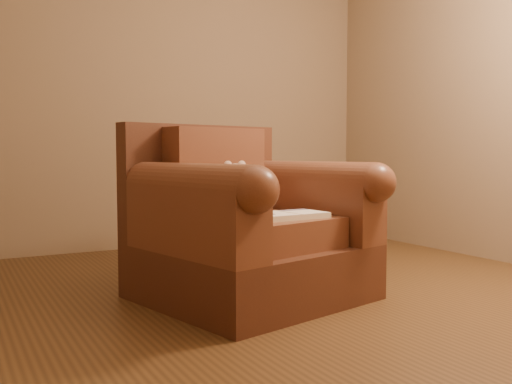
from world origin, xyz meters
TOP-DOWN VIEW (x-y plane):
  - floor at (0.00, 0.00)m, footprint 4.00×4.00m
  - armchair at (-0.16, 0.10)m, footprint 1.30×1.26m
  - teddy_bear at (-0.17, 0.19)m, footprint 0.23×0.25m
  - guidebook at (-0.05, -0.18)m, footprint 0.41×0.27m
  - side_table at (0.66, 0.27)m, footprint 0.42×0.42m

SIDE VIEW (x-z plane):
  - floor at x=0.00m, z-range 0.00..0.00m
  - side_table at x=0.66m, z-range 0.02..0.61m
  - armchair at x=-0.16m, z-range -0.11..0.87m
  - guidebook at x=-0.05m, z-range 0.47..0.50m
  - teddy_bear at x=-0.17m, z-range 0.43..0.74m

